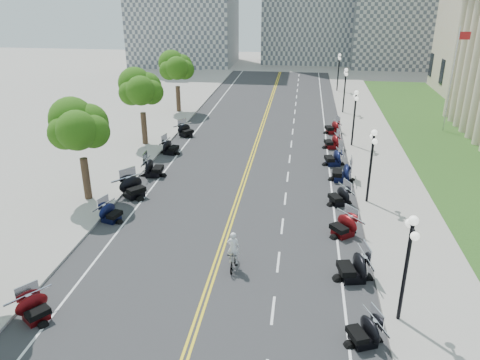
{
  "coord_description": "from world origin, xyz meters",
  "views": [
    {
      "loc": [
        4.04,
        -25.11,
        13.43
      ],
      "look_at": [
        0.33,
        2.1,
        2.0
      ],
      "focal_mm": 35.0,
      "sensor_mm": 36.0,
      "label": 1
    }
  ],
  "objects_px": {
    "cyclist_rider": "(233,235)",
    "flagpole": "(451,81)",
    "motorcycle_n_3": "(364,331)",
    "bicycle": "(233,259)"
  },
  "relations": [
    {
      "from": "flagpole",
      "to": "motorcycle_n_3",
      "type": "xyz_separation_m",
      "value": [
        -11.05,
        -31.58,
        -4.37
      ]
    },
    {
      "from": "flagpole",
      "to": "bicycle",
      "type": "distance_m",
      "value": 32.18
    },
    {
      "from": "motorcycle_n_3",
      "to": "cyclist_rider",
      "type": "relative_size",
      "value": 1.03
    },
    {
      "from": "flagpole",
      "to": "bicycle",
      "type": "relative_size",
      "value": 5.6
    },
    {
      "from": "flagpole",
      "to": "motorcycle_n_3",
      "type": "relative_size",
      "value": 5.54
    },
    {
      "from": "flagpole",
      "to": "bicycle",
      "type": "height_order",
      "value": "flagpole"
    },
    {
      "from": "flagpole",
      "to": "cyclist_rider",
      "type": "xyz_separation_m",
      "value": [
        -17.06,
        -26.92,
        -3.05
      ]
    },
    {
      "from": "cyclist_rider",
      "to": "flagpole",
      "type": "bearing_deg",
      "value": -122.36
    },
    {
      "from": "flagpole",
      "to": "motorcycle_n_3",
      "type": "distance_m",
      "value": 33.75
    },
    {
      "from": "bicycle",
      "to": "cyclist_rider",
      "type": "bearing_deg",
      "value": 0.0
    }
  ]
}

